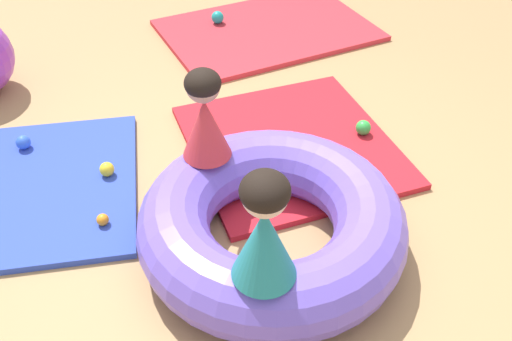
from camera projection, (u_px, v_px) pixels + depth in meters
ground_plane at (266, 244)px, 2.93m from camera, size 8.00×8.00×0.00m
gym_mat_near_right at (291, 145)px, 3.54m from camera, size 1.27×1.34×0.04m
gym_mat_front at (268, 30)px, 4.76m from camera, size 1.74×1.25×0.04m
inflatable_cushion at (272, 223)px, 2.79m from camera, size 1.33×1.33×0.36m
child_in_red at (205, 115)px, 2.78m from camera, size 0.30×0.30×0.49m
child_in_teal at (264, 229)px, 2.16m from camera, size 0.35×0.35×0.53m
play_ball_yellow at (107, 169)px, 3.26m from camera, size 0.08×0.08×0.08m
play_ball_orange at (103, 220)px, 2.96m from camera, size 0.06×0.06×0.06m
play_ball_green at (363, 128)px, 3.57m from camera, size 0.10×0.10×0.10m
play_ball_teal at (218, 17)px, 4.78m from camera, size 0.10×0.10×0.10m
play_ball_red at (214, 142)px, 3.48m from camera, size 0.07×0.07×0.07m
play_ball_blue at (23, 142)px, 3.46m from camera, size 0.09×0.09×0.09m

